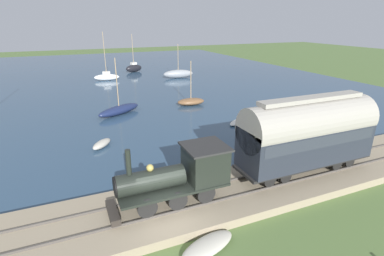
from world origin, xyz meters
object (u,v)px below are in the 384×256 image
sailboat_navy (119,110)px  sailboat_gray (178,74)px  passenger_coach (308,132)px  beached_dinghy (208,246)px  sailboat_brown (191,101)px  sailboat_black (134,68)px  rowboat_near_shore (236,122)px  steam_locomotive (183,172)px  sailboat_white (107,77)px  rowboat_mid_harbor (102,144)px

sailboat_navy → sailboat_gray: sailboat_navy is taller
passenger_coach → beached_dinghy: (-3.26, 8.16, -2.93)m
sailboat_brown → sailboat_gray: bearing=-12.0°
sailboat_navy → sailboat_gray: size_ratio=1.03×
sailboat_black → rowboat_near_shore: sailboat_black is taller
sailboat_brown → steam_locomotive: bearing=159.8°
passenger_coach → sailboat_gray: sailboat_gray is taller
passenger_coach → sailboat_brown: (18.83, -0.45, -2.71)m
sailboat_brown → sailboat_white: (19.60, 6.82, 0.19)m
rowboat_near_shore → passenger_coach: bearing=134.6°
rowboat_near_shore → sailboat_gray: bearing=-44.3°
sailboat_black → sailboat_gray: bearing=-171.1°
passenger_coach → rowboat_mid_harbor: passenger_coach is taller
sailboat_gray → beached_dinghy: sailboat_gray is taller
rowboat_mid_harbor → sailboat_navy: bearing=-69.2°
sailboat_white → passenger_coach: bearing=-161.3°
rowboat_near_shore → beached_dinghy: beached_dinghy is taller
sailboat_gray → rowboat_near_shore: bearing=178.2°
sailboat_black → sailboat_white: bearing=116.5°
steam_locomotive → sailboat_white: size_ratio=0.80×
passenger_coach → sailboat_black: 45.26m
sailboat_navy → sailboat_white: 20.06m
sailboat_white → rowboat_near_shore: 28.83m
steam_locomotive → sailboat_gray: sailboat_gray is taller
passenger_coach → sailboat_black: sailboat_black is taller
sailboat_navy → sailboat_gray: bearing=-68.5°
sailboat_white → beached_dinghy: bearing=-173.2°
steam_locomotive → rowboat_mid_harbor: size_ratio=2.86×
steam_locomotive → passenger_coach: bearing=-90.0°
sailboat_brown → sailboat_navy: 8.45m
sailboat_brown → sailboat_black: 26.39m
sailboat_black → steam_locomotive: bearing=148.7°
rowboat_near_shore → rowboat_mid_harbor: (-0.64, 12.62, 0.10)m
steam_locomotive → passenger_coach: 8.07m
sailboat_navy → rowboat_mid_harbor: bearing=129.8°
sailboat_gray → beached_dinghy: bearing=167.2°
passenger_coach → rowboat_near_shore: 11.30m
sailboat_black → rowboat_near_shore: 34.50m
steam_locomotive → sailboat_brown: size_ratio=1.21×
rowboat_near_shore → steam_locomotive: bearing=101.6°
sailboat_white → rowboat_near_shore: (-27.66, -8.12, -0.46)m
sailboat_gray → rowboat_mid_harbor: size_ratio=2.64×
sailboat_white → steam_locomotive: bearing=-173.2°
sailboat_brown → sailboat_gray: 17.60m
steam_locomotive → sailboat_white: bearing=-2.4°
sailboat_white → rowboat_mid_harbor: size_ratio=3.58×
sailboat_navy → passenger_coach: bearing=172.4°
sailboat_black → beached_dinghy: bearing=149.2°
passenger_coach → sailboat_navy: size_ratio=1.50×
rowboat_mid_harbor → sailboat_gray: bearing=-82.3°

